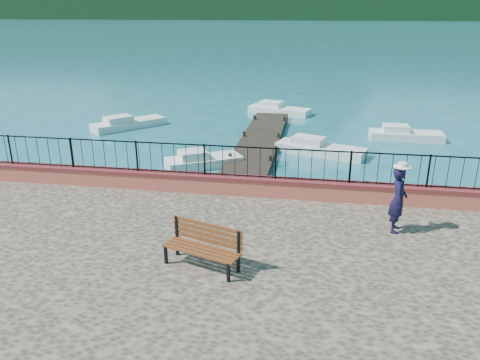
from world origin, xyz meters
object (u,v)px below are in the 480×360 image
(boat_2, at_px, (406,132))
(boat_4, at_px, (280,108))
(boat_0, at_px, (204,158))
(boat_1, at_px, (321,146))
(person, at_px, (398,200))
(park_bench, at_px, (202,255))
(boat_3, at_px, (129,121))

(boat_2, distance_m, boat_4, 9.12)
(boat_0, bearing_deg, boat_1, -2.09)
(person, distance_m, boat_0, 10.64)
(park_bench, bearing_deg, boat_2, 85.23)
(boat_1, xyz_separation_m, boat_2, (4.52, 3.47, 0.00))
(boat_0, relative_size, boat_3, 0.77)
(person, xyz_separation_m, boat_0, (-7.05, 7.80, -1.67))
(person, height_order, boat_2, person)
(park_bench, distance_m, boat_1, 13.46)
(park_bench, distance_m, boat_2, 18.12)
(park_bench, height_order, boat_4, park_bench)
(park_bench, relative_size, boat_2, 0.49)
(park_bench, relative_size, boat_3, 0.43)
(person, relative_size, boat_3, 0.40)
(boat_1, bearing_deg, boat_4, 126.30)
(boat_3, bearing_deg, boat_1, -66.12)
(boat_3, xyz_separation_m, boat_4, (8.44, 5.42, 0.00))
(person, bearing_deg, park_bench, 129.14)
(boat_0, bearing_deg, boat_2, 2.48)
(boat_2, bearing_deg, person, -101.01)
(boat_1, bearing_deg, park_bench, -82.07)
(boat_4, bearing_deg, boat_2, -18.89)
(person, xyz_separation_m, boat_3, (-13.13, 14.08, -1.67))
(park_bench, xyz_separation_m, boat_0, (-2.54, 10.40, -1.10))
(park_bench, height_order, boat_2, park_bench)
(person, bearing_deg, boat_4, 22.62)
(boat_3, height_order, boat_4, same)
(person, relative_size, boat_4, 0.42)
(person, distance_m, boat_3, 19.32)
(park_bench, distance_m, boat_3, 18.81)
(boat_0, relative_size, boat_1, 0.78)
(person, relative_size, boat_0, 0.52)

